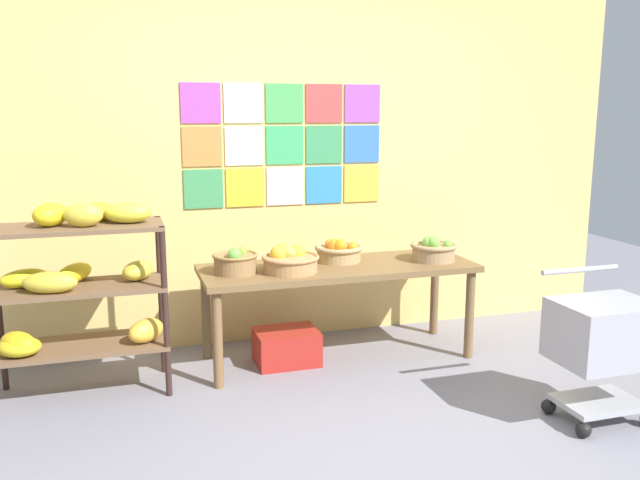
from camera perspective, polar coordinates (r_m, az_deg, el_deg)
ground at (r=3.29m, az=6.43°, el=-18.56°), size 9.75×9.75×0.00m
back_wall_with_art at (r=4.67m, az=-2.68°, el=8.15°), size 5.08×0.07×2.77m
banana_shelf_unit at (r=3.98m, az=-20.18°, el=-3.24°), size 0.96×0.47×1.13m
display_table at (r=4.32m, az=1.57°, el=-3.10°), size 1.79×0.63×0.63m
fruit_basket_centre at (r=4.41m, az=1.63°, el=-0.97°), size 0.32×0.32×0.16m
fruit_basket_right at (r=4.49m, az=9.75°, el=-0.85°), size 0.31×0.31×0.17m
fruit_basket_back_right at (r=4.13m, az=-2.64°, el=-1.75°), size 0.36×0.36×0.17m
fruit_basket_back_left at (r=4.11m, az=-7.30°, el=-1.85°), size 0.28×0.28×0.17m
produce_crate_under_table at (r=4.37m, az=-2.91°, el=-9.16°), size 0.40×0.32×0.22m
shopping_cart at (r=3.78m, az=23.25°, el=-7.76°), size 0.50×0.43×0.79m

